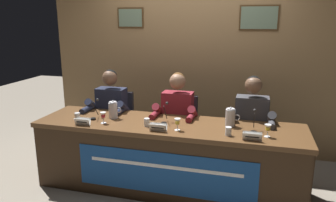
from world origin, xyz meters
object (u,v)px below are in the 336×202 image
at_px(water_cup_center, 147,123).
at_px(water_cup_left, 77,117).
at_px(juice_glass_center, 177,122).
at_px(panelist_right, 251,123).
at_px(water_cup_right, 228,132).
at_px(water_pitcher_right_side, 230,117).
at_px(microphone_left, 95,112).
at_px(nameplate_left, 83,122).
at_px(panelist_left, 109,111).
at_px(juice_glass_left, 103,116).
at_px(juice_glass_right, 268,128).
at_px(chair_right, 250,140).
at_px(nameplate_right, 252,136).
at_px(panelist_center, 176,117).
at_px(conference_table, 166,148).
at_px(chair_left, 116,127).
at_px(chair_center, 180,133).
at_px(nameplate_center, 158,127).
at_px(water_pitcher_left_side, 113,110).
at_px(microphone_right, 254,125).
at_px(microphone_center, 165,116).

bearing_deg(water_cup_center, water_cup_left, -179.38).
height_order(juice_glass_center, panelist_right, panelist_right).
bearing_deg(water_cup_left, water_cup_right, -1.74).
xyz_separation_m(water_cup_right, water_pitcher_right_side, (-0.01, 0.29, 0.06)).
bearing_deg(microphone_left, water_cup_center, -8.39).
bearing_deg(panelist_right, nameplate_left, -159.13).
distance_m(panelist_left, nameplate_left, 0.66).
distance_m(microphone_left, juice_glass_center, 1.00).
relative_size(juice_glass_left, panelist_right, 0.10).
relative_size(water_cup_left, panelist_right, 0.07).
height_order(juice_glass_left, juice_glass_right, same).
height_order(chair_right, nameplate_right, chair_right).
bearing_deg(panelist_left, nameplate_right, -20.16).
relative_size(panelist_center, panelist_right, 1.00).
height_order(conference_table, panelist_center, panelist_center).
height_order(water_cup_left, panelist_right, panelist_right).
bearing_deg(water_cup_right, chair_right, 75.04).
xyz_separation_m(panelist_left, water_cup_left, (-0.14, -0.51, 0.07)).
distance_m(chair_left, nameplate_right, 1.97).
xyz_separation_m(chair_center, water_pitcher_right_side, (0.65, -0.47, 0.40)).
distance_m(chair_left, nameplate_center, 1.22).
bearing_deg(water_pitcher_left_side, panelist_center, 27.35).
xyz_separation_m(water_cup_right, microphone_right, (0.23, 0.17, 0.04)).
xyz_separation_m(water_cup_left, microphone_left, (0.16, 0.10, 0.04)).
bearing_deg(panelist_left, chair_left, 90.00).
bearing_deg(nameplate_left, juice_glass_center, 6.16).
distance_m(nameplate_center, juice_glass_center, 0.20).
distance_m(juice_glass_center, microphone_right, 0.76).
bearing_deg(water_cup_right, water_cup_left, 178.26).
height_order(panelist_center, microphone_center, panelist_center).
height_order(juice_glass_left, water_cup_right, juice_glass_left).
bearing_deg(panelist_right, juice_glass_left, -160.78).
bearing_deg(panelist_left, juice_glass_left, -70.64).
xyz_separation_m(juice_glass_left, chair_right, (1.54, 0.74, -0.39)).
bearing_deg(water_pitcher_left_side, panelist_right, 12.51).
distance_m(panelist_center, water_cup_center, 0.54).
distance_m(nameplate_center, juice_glass_right, 1.06).
bearing_deg(juice_glass_center, microphone_left, 172.02).
distance_m(chair_left, water_cup_right, 1.74).
distance_m(juice_glass_center, water_cup_center, 0.35).
xyz_separation_m(nameplate_right, water_pitcher_left_side, (-1.53, 0.31, 0.05)).
height_order(water_cup_center, water_pitcher_right_side, water_pitcher_right_side).
relative_size(nameplate_left, microphone_center, 0.78).
relative_size(panelist_left, water_cup_left, 14.54).
bearing_deg(conference_table, water_pitcher_right_side, 16.71).
bearing_deg(microphone_center, panelist_center, 83.84).
bearing_deg(juice_glass_center, panelist_left, 151.60).
distance_m(panelist_left, panelist_right, 1.73).
bearing_deg(water_cup_left, water_pitcher_right_side, 8.26).
distance_m(microphone_left, water_cup_center, 0.66).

